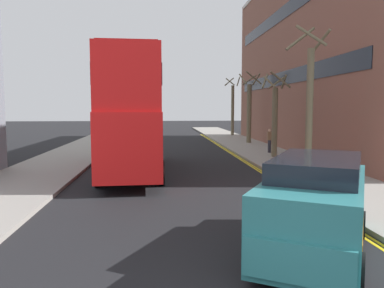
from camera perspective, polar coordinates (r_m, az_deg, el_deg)
name	(u,v)px	position (r m, az deg, el deg)	size (l,w,h in m)	color
sidewalk_right	(296,167)	(21.08, 15.26, -3.27)	(4.00, 80.00, 0.14)	gray
sidewalk_left	(45,170)	(20.59, -21.14, -3.64)	(4.00, 80.00, 0.14)	gray
kerb_line_outer	(268,175)	(18.56, 11.29, -4.55)	(0.10, 56.00, 0.01)	yellow
kerb_line_inner	(265,175)	(18.51, 10.82, -4.57)	(0.10, 56.00, 0.01)	yellow
double_decker_bus_away	(131,111)	(18.92, -9.06, 4.89)	(3.12, 10.90, 5.64)	red
taxi_minivan	(315,206)	(8.74, 17.88, -8.86)	(3.98, 5.11, 2.12)	teal
pedestrian_far	(269,140)	(26.52, 11.49, 0.56)	(0.34, 0.22, 1.62)	#2D2D38
street_tree_near	(309,106)	(16.84, 17.10, 5.48)	(1.64, 1.83, 6.55)	#6B6047
street_tree_mid	(275,116)	(24.28, 12.24, 4.10)	(1.72, 1.74, 5.24)	#6B6047
street_tree_far	(249,110)	(33.67, 8.54, 5.01)	(1.79, 1.78, 6.13)	#6B6047
street_tree_distant	(233,108)	(43.00, 6.08, 5.40)	(1.61, 1.76, 6.44)	#6B6047
townhouse_terrace_right	(346,56)	(32.01, 22.01, 12.03)	(10.08, 28.00, 14.16)	brown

